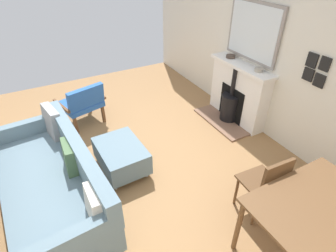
% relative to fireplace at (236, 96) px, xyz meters
% --- Properties ---
extents(ground_plane, '(4.82, 6.18, 0.01)m').
position_rel_fireplace_xyz_m(ground_plane, '(2.19, 0.13, -0.46)').
color(ground_plane, olive).
extents(wall_left, '(0.12, 6.18, 2.82)m').
position_rel_fireplace_xyz_m(wall_left, '(-0.22, 0.13, 0.95)').
color(wall_left, silver).
rests_on(wall_left, ground).
extents(fireplace, '(0.63, 1.23, 1.01)m').
position_rel_fireplace_xyz_m(fireplace, '(0.00, 0.00, 0.00)').
color(fireplace, brown).
rests_on(fireplace, ground).
extents(mirror_over_mantel, '(0.04, 1.02, 0.85)m').
position_rel_fireplace_xyz_m(mirror_over_mantel, '(-0.13, 0.00, 1.04)').
color(mirror_over_mantel, gray).
extents(mantel_bowl_near, '(0.15, 0.15, 0.05)m').
position_rel_fireplace_xyz_m(mantel_bowl_near, '(-0.04, -0.31, 0.58)').
color(mantel_bowl_near, '#47382D').
rests_on(mantel_bowl_near, fireplace).
extents(mantel_bowl_far, '(0.13, 0.13, 0.05)m').
position_rel_fireplace_xyz_m(mantel_bowl_far, '(-0.04, 0.33, 0.58)').
color(mantel_bowl_far, '#9E9384').
rests_on(mantel_bowl_far, fireplace).
extents(sofa, '(1.08, 2.14, 0.84)m').
position_rel_fireplace_xyz_m(sofa, '(3.04, 0.48, -0.11)').
color(sofa, '#B2B2B7').
rests_on(sofa, ground).
extents(ottoman, '(0.58, 0.78, 0.39)m').
position_rel_fireplace_xyz_m(ottoman, '(2.18, 0.29, -0.21)').
color(ottoman, '#B2B2B7').
rests_on(ottoman, ground).
extents(armchair_accent, '(0.80, 0.73, 0.75)m').
position_rel_fireplace_xyz_m(armchair_accent, '(2.33, -1.06, -0.03)').
color(armchair_accent, brown).
rests_on(armchair_accent, ground).
extents(dining_table, '(1.15, 0.88, 0.73)m').
position_rel_fireplace_xyz_m(dining_table, '(1.06, 2.31, 0.19)').
color(dining_table, brown).
rests_on(dining_table, ground).
extents(dining_chair_near_fireplace, '(0.42, 0.42, 0.85)m').
position_rel_fireplace_xyz_m(dining_chair_near_fireplace, '(1.07, 1.73, 0.05)').
color(dining_chair_near_fireplace, brown).
rests_on(dining_chair_near_fireplace, ground).
extents(photo_gallery_row, '(0.02, 0.31, 0.38)m').
position_rel_fireplace_xyz_m(photo_gallery_row, '(-0.14, 1.12, 0.84)').
color(photo_gallery_row, black).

